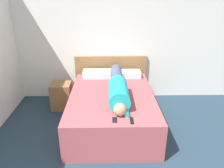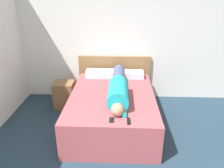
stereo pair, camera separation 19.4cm
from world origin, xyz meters
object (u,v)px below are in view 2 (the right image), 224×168
at_px(pillow_second, 130,74).
at_px(cell_phone, 112,120).
at_px(pillow_near_headboard, 100,74).
at_px(nightstand, 65,95).
at_px(tv_remote, 129,121).
at_px(bed, 112,109).
at_px(person_lying, 118,88).

relative_size(pillow_second, cell_phone, 4.31).
bearing_deg(pillow_near_headboard, nightstand, -162.63).
height_order(nightstand, tv_remote, tv_remote).
distance_m(pillow_near_headboard, tv_remote, 1.78).
height_order(pillow_second, tv_remote, pillow_second).
bearing_deg(pillow_second, bed, -111.35).
xyz_separation_m(bed, pillow_second, (0.32, 0.83, 0.36)).
bearing_deg(bed, pillow_second, 68.65).
distance_m(pillow_near_headboard, cell_phone, 1.70).
xyz_separation_m(nightstand, pillow_near_headboard, (0.73, 0.23, 0.39)).
bearing_deg(tv_remote, person_lying, 100.25).
relative_size(nightstand, cell_phone, 4.14).
distance_m(pillow_near_headboard, pillow_second, 0.61).
height_order(person_lying, pillow_near_headboard, person_lying).
distance_m(pillow_second, cell_phone, 1.70).
bearing_deg(person_lying, bed, 162.43).
relative_size(pillow_near_headboard, tv_remote, 3.93).
height_order(bed, pillow_near_headboard, pillow_near_headboard).
height_order(pillow_near_headboard, tv_remote, pillow_near_headboard).
bearing_deg(pillow_near_headboard, person_lying, -66.03).
height_order(tv_remote, cell_phone, tv_remote).
distance_m(person_lying, tv_remote, 0.86).
bearing_deg(pillow_near_headboard, pillow_second, -0.00).
relative_size(nightstand, tv_remote, 3.59).
xyz_separation_m(pillow_near_headboard, cell_phone, (0.31, -1.67, -0.06)).
bearing_deg(nightstand, pillow_near_headboard, 17.37).
xyz_separation_m(tv_remote, cell_phone, (-0.23, 0.03, -0.01)).
bearing_deg(person_lying, tv_remote, -79.75).
bearing_deg(cell_phone, nightstand, 125.57).
xyz_separation_m(nightstand, tv_remote, (1.26, -1.47, 0.33)).
distance_m(nightstand, pillow_second, 1.41).
bearing_deg(bed, pillow_near_headboard, 108.73).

